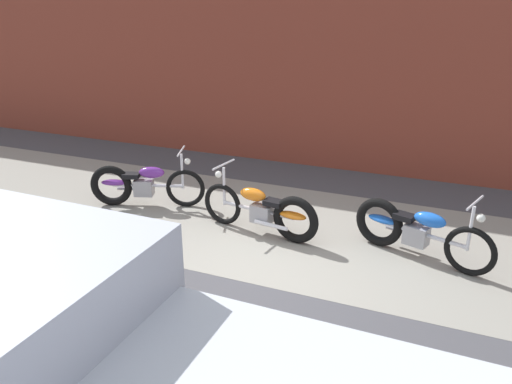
# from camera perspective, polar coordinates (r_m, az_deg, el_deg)

# --- Properties ---
(ground_plane) EXTENTS (80.00, 80.00, 0.00)m
(ground_plane) POSITION_cam_1_polar(r_m,az_deg,el_deg) (6.46, -1.59, -10.29)
(ground_plane) COLOR #47474C
(sidewalk_slab) EXTENTS (36.00, 3.50, 0.01)m
(sidewalk_slab) POSITION_cam_1_polar(r_m,az_deg,el_deg) (7.90, 3.59, -4.11)
(sidewalk_slab) COLOR gray
(sidewalk_slab) RESTS_ON ground
(brick_building_wall) EXTENTS (36.00, 0.50, 5.31)m
(brick_building_wall) POSITION_cam_1_polar(r_m,az_deg,el_deg) (10.49, 10.41, 16.95)
(brick_building_wall) COLOR brown
(brick_building_wall) RESTS_ON ground
(motorcycle_purple) EXTENTS (1.92, 0.89, 1.03)m
(motorcycle_purple) POSITION_cam_1_polar(r_m,az_deg,el_deg) (8.81, -13.32, 0.87)
(motorcycle_purple) COLOR black
(motorcycle_purple) RESTS_ON ground
(motorcycle_orange) EXTENTS (2.00, 0.64, 1.03)m
(motorcycle_orange) POSITION_cam_1_polar(r_m,az_deg,el_deg) (7.49, 1.20, -2.20)
(motorcycle_orange) COLOR black
(motorcycle_orange) RESTS_ON ground
(motorcycle_blue) EXTENTS (1.94, 0.85, 1.03)m
(motorcycle_blue) POSITION_cam_1_polar(r_m,az_deg,el_deg) (7.23, 17.47, -4.16)
(motorcycle_blue) COLOR black
(motorcycle_blue) RESTS_ON ground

